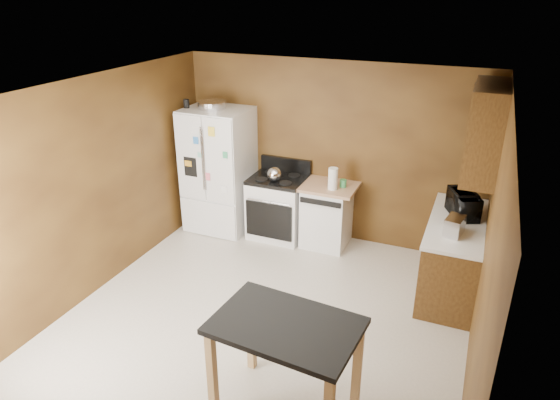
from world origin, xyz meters
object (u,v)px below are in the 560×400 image
Objects in this scene: gas_range at (278,206)px; pen_cup at (186,104)px; roasting_pan at (212,105)px; toaster at (454,226)px; kettle at (274,174)px; island at (286,338)px; refrigerator at (219,170)px; green_canister at (343,183)px; microwave at (463,205)px; paper_towel at (333,179)px; dishwasher at (327,214)px.

pen_cup is at bearing -172.92° from gas_range.
roasting_pan is at bearing -177.36° from gas_range.
gas_range is at bearing 172.27° from toaster.
pen_cup is 1.57m from kettle.
island is (1.32, -2.97, 0.30)m from gas_range.
pen_cup reaches higher than refrigerator.
green_canister is (2.23, 0.21, -0.92)m from pen_cup.
roasting_pan is 0.82× the size of microwave.
island is (-1.09, -2.14, -0.24)m from toaster.
kettle is at bearing -175.65° from paper_towel.
green_canister reaches higher than island.
kettle is at bearing -5.07° from refrigerator.
dishwasher is at bearing 2.99° from refrigerator.
dishwasher is 3.07m from island.
refrigerator is (-1.73, 0.02, -0.14)m from paper_towel.
refrigerator is 1.47× the size of island.
green_canister is at bearing 6.52° from dishwasher.
microwave is at bearing -7.32° from paper_towel.
island is (2.30, -2.92, -1.09)m from roasting_pan.
paper_towel is at bearing 166.13° from toaster.
island is (2.23, -2.91, -0.14)m from refrigerator.
dishwasher is (1.69, 0.07, -1.40)m from roasting_pan.
toaster is at bearing -18.90° from gas_range.
green_canister is 1.58m from microwave.
kettle is 0.81m from paper_towel.
green_canister is at bearing 2.79° from roasting_pan.
roasting_pan is at bearing 61.76° from microwave.
kettle is 2.46m from microwave.
paper_towel reaches higher than microwave.
pen_cup is at bearing -160.83° from roasting_pan.
dishwasher is (-1.70, 0.85, -0.55)m from toaster.
dishwasher is at bearing 2.34° from roasting_pan.
pen_cup reaches higher than toaster.
paper_towel is at bearing -0.65° from refrigerator.
toaster is at bearing -13.00° from roasting_pan.
pen_cup is at bearing -178.94° from toaster.
paper_towel is (1.79, -0.04, -0.81)m from roasting_pan.
kettle is at bearing -166.88° from dishwasher.
gas_range is (1.31, 0.16, -1.40)m from pen_cup.
toaster is 0.15× the size of refrigerator.
gas_range is (-0.82, 0.08, -0.57)m from paper_towel.
dishwasher is (-0.10, 0.10, -0.58)m from paper_towel.
toaster is (2.41, -0.68, 0.00)m from kettle.
roasting_pan is 0.95m from refrigerator.
dishwasher is at bearing 101.42° from island.
paper_towel is at bearing -129.66° from green_canister.
toaster is at bearing -25.04° from paper_towel.
paper_towel reaches higher than island.
toaster is at bearing -30.37° from green_canister.
microwave is at bearing 96.30° from toaster.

